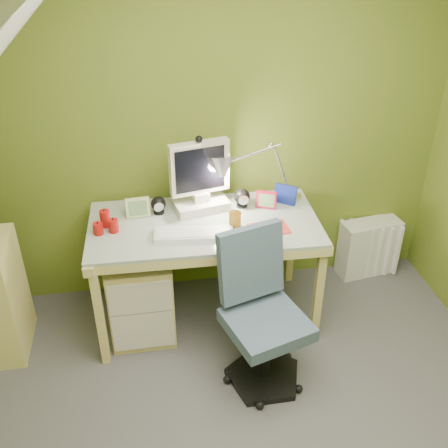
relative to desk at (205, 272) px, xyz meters
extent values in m
cube|color=olive|center=(0.10, 0.42, 0.82)|extent=(3.20, 0.01, 2.40)
cube|color=white|center=(-0.08, -0.14, 0.39)|extent=(0.48, 0.20, 0.02)
cube|color=red|center=(0.38, -0.14, 0.38)|extent=(0.25, 0.19, 0.01)
ellipsoid|color=silver|center=(0.38, -0.14, 0.40)|extent=(0.10, 0.07, 0.04)
cylinder|color=#885B13|center=(0.18, -0.08, 0.43)|extent=(0.09, 0.09, 0.10)
cube|color=red|center=(0.42, 0.12, 0.44)|extent=(0.13, 0.07, 0.11)
cube|color=navy|center=(0.56, 0.16, 0.44)|extent=(0.13, 0.10, 0.13)
cube|color=beige|center=(-0.40, 0.14, 0.45)|extent=(0.15, 0.03, 0.13)
cube|color=silver|center=(1.29, 0.32, -0.16)|extent=(0.46, 0.24, 0.44)
camera|label=1|loc=(-0.33, -2.76, 2.07)|focal=42.00mm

